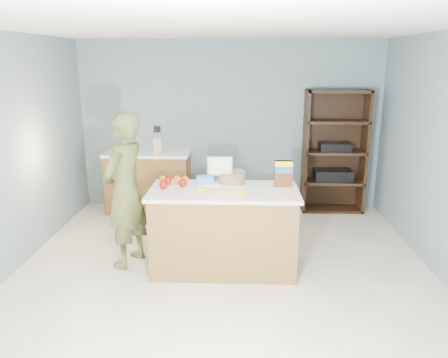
{
  "coord_description": "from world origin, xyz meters",
  "views": [
    {
      "loc": [
        0.18,
        -4.06,
        2.21
      ],
      "look_at": [
        0.0,
        0.35,
        1.0
      ],
      "focal_mm": 35.0,
      "sensor_mm": 36.0,
      "label": 1
    }
  ],
  "objects_px": {
    "cereal_box": "(283,172)",
    "shelving_unit": "(333,154)",
    "counter_peninsula": "(224,233)",
    "tv": "(220,167)",
    "person": "(125,191)"
  },
  "relations": [
    {
      "from": "shelving_unit",
      "to": "tv",
      "type": "xyz_separation_m",
      "value": [
        -1.61,
        -1.72,
        0.19
      ]
    },
    {
      "from": "person",
      "to": "shelving_unit",
      "type": "bearing_deg",
      "value": 147.07
    },
    {
      "from": "counter_peninsula",
      "to": "cereal_box",
      "type": "xyz_separation_m",
      "value": [
        0.63,
        0.13,
        0.65
      ]
    },
    {
      "from": "person",
      "to": "cereal_box",
      "type": "distance_m",
      "value": 1.71
    },
    {
      "from": "counter_peninsula",
      "to": "cereal_box",
      "type": "relative_size",
      "value": 5.53
    },
    {
      "from": "cereal_box",
      "to": "tv",
      "type": "bearing_deg",
      "value": 164.44
    },
    {
      "from": "counter_peninsula",
      "to": "tv",
      "type": "height_order",
      "value": "tv"
    },
    {
      "from": "shelving_unit",
      "to": "person",
      "type": "bearing_deg",
      "value": -143.15
    },
    {
      "from": "tv",
      "to": "shelving_unit",
      "type": "bearing_deg",
      "value": 47.02
    },
    {
      "from": "person",
      "to": "tv",
      "type": "relative_size",
      "value": 6.02
    },
    {
      "from": "counter_peninsula",
      "to": "shelving_unit",
      "type": "distance_m",
      "value": 2.61
    },
    {
      "from": "tv",
      "to": "person",
      "type": "bearing_deg",
      "value": -166.81
    },
    {
      "from": "cereal_box",
      "to": "shelving_unit",
      "type": "bearing_deg",
      "value": 64.24
    },
    {
      "from": "counter_peninsula",
      "to": "shelving_unit",
      "type": "relative_size",
      "value": 0.87
    },
    {
      "from": "counter_peninsula",
      "to": "tv",
      "type": "xyz_separation_m",
      "value": [
        -0.06,
        0.32,
        0.64
      ]
    }
  ]
}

